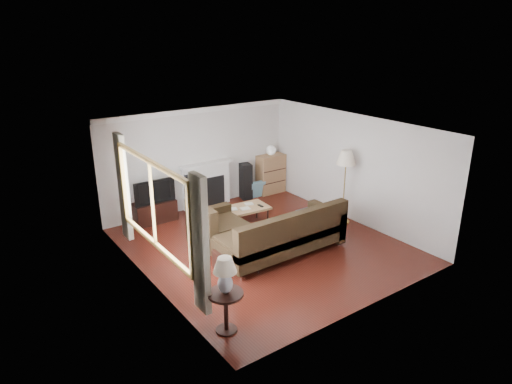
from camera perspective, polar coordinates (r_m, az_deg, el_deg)
room at (r=9.09m, az=1.10°, el=0.37°), size 5.10×5.60×2.54m
window at (r=7.69m, az=-12.82°, el=-1.47°), size 0.12×2.74×1.54m
curtain_near at (r=6.50m, az=-6.97°, el=-6.62°), size 0.10×0.35×2.10m
curtain_far at (r=9.10m, az=-16.24°, el=0.58°), size 0.10×0.35×2.10m
fireplace at (r=11.49m, az=-6.17°, el=0.91°), size 1.40×0.26×1.15m
tv_stand at (r=10.88m, az=-12.58°, el=-2.42°), size 0.98×0.44×0.49m
television at (r=10.70m, az=-12.78°, el=0.19°), size 0.97×0.13×0.56m
speaker_left at (r=11.19m, az=-8.17°, el=-0.20°), size 0.36×0.39×0.96m
speaker_right at (r=11.99m, az=-1.29°, el=1.35°), size 0.32×0.36×0.95m
bookshelf at (r=12.42m, az=1.86°, el=2.27°), size 0.77×0.37×1.06m
globe_lamp at (r=12.24m, az=1.90°, el=5.23°), size 0.26×0.26×0.26m
sectional_sofa at (r=9.08m, az=3.15°, el=-5.02°), size 2.89×2.11×0.93m
coffee_table at (r=10.39m, az=-1.62°, el=-3.12°), size 1.21×0.72×0.46m
footstool at (r=8.67m, az=-3.72°, el=-8.46°), size 0.46×0.46×0.35m
floor_lamp at (r=10.57m, az=10.97°, el=0.60°), size 0.52×0.52×1.73m
side_table at (r=6.97m, az=-3.76°, el=-14.73°), size 0.53×0.53×0.66m
table_lamp at (r=6.65m, az=-3.88°, el=-10.40°), size 0.35×0.35×0.56m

